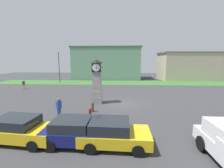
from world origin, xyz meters
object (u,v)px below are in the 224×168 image
Objects in this scene: pedestrian_crossing_lot at (24,84)px; street_lamp_near_road at (59,65)px; pedestrian_near_bench at (59,107)px; pedestrian_by_cars at (98,84)px; car_near_tower at (75,131)px; car_navy_sedan at (20,129)px; clock_tower at (97,82)px; car_by_building at (113,133)px; bollard_mid_row at (93,107)px; bollard_near_tower at (90,113)px.

pedestrian_crossing_lot is 8.38m from street_lamp_near_road.
pedestrian_near_bench reaches higher than pedestrian_by_cars.
pedestrian_by_cars is (-0.98, 16.05, 0.25)m from car_near_tower.
car_near_tower is at bearing -86.52° from pedestrian_by_cars.
pedestrian_crossing_lot reaches higher than car_near_tower.
car_navy_sedan is 19.31m from pedestrian_crossing_lot.
car_by_building is (2.20, -8.68, -1.64)m from clock_tower.
clock_tower is at bearing -29.49° from pedestrian_crossing_lot.
bollard_mid_row is 0.21× the size of car_navy_sedan.
car_near_tower is 4.48m from pedestrian_near_bench.
clock_tower reaches higher than car_near_tower.
car_navy_sedan is at bearing 177.86° from car_by_building.
street_lamp_near_road reaches higher than pedestrian_near_bench.
bollard_mid_row is (-0.06, 1.57, 0.03)m from bollard_near_tower.
car_by_building is (2.20, -5.64, 0.29)m from bollard_mid_row.
street_lamp_near_road is (-12.51, 23.48, 3.13)m from car_by_building.
clock_tower is at bearing -82.39° from pedestrian_by_cars.
bollard_mid_row is at bearing -59.98° from street_lamp_near_road.
clock_tower reaches higher than bollard_near_tower.
bollard_near_tower is at bearing -89.22° from clock_tower.
bollard_near_tower is at bearing -41.83° from pedestrian_crossing_lot.
pedestrian_near_bench is (-4.71, 3.84, 0.26)m from car_by_building.
pedestrian_crossing_lot reaches higher than bollard_near_tower.
car_navy_sedan is at bearing -98.59° from pedestrian_by_cars.
car_by_building is 26.79m from street_lamp_near_road.
bollard_mid_row is 3.14m from pedestrian_near_bench.
car_by_building is 2.28× the size of pedestrian_by_cars.
car_near_tower is at bearing -91.27° from bollard_near_tower.
pedestrian_by_cars is at bearing 81.41° from car_navy_sedan.
bollard_near_tower is 2.65m from pedestrian_near_bench.
car_by_building is 0.59× the size of street_lamp_near_road.
bollard_mid_row is at bearing 57.86° from car_navy_sedan.
car_near_tower is at bearing -56.23° from pedestrian_near_bench.
bollard_mid_row is 0.23× the size of car_by_building.
pedestrian_by_cars is at bearing 83.03° from pedestrian_near_bench.
street_lamp_near_road is (-10.31, 14.81, 1.49)m from clock_tower.
car_by_building is at bearing -68.69° from bollard_mid_row.
pedestrian_near_bench reaches higher than bollard_mid_row.
clock_tower reaches higher than pedestrian_by_cars.
bollard_mid_row is at bearing 89.73° from car_near_tower.
pedestrian_by_cars reaches higher than pedestrian_crossing_lot.
car_near_tower is at bearing 176.90° from car_by_building.
pedestrian_crossing_lot is at bearing 141.85° from bollard_mid_row.
street_lamp_near_road is at bearing 120.02° from bollard_mid_row.
pedestrian_near_bench is at bearing 123.77° from car_near_tower.
car_navy_sedan is at bearing -57.45° from pedestrian_crossing_lot.
pedestrian_by_cars reaches higher than bollard_mid_row.
bollard_near_tower is 22.27m from street_lamp_near_road.
car_navy_sedan is 2.49× the size of pedestrian_near_bench.
street_lamp_near_road is (3.50, 7.00, 3.01)m from pedestrian_crossing_lot.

